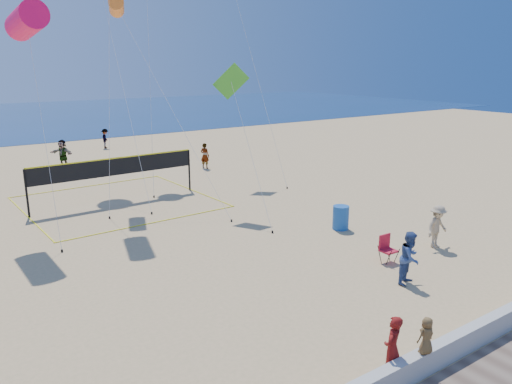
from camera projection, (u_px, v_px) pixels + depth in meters
ground at (336, 318)px, 13.79m from camera, size 120.00×120.00×0.00m
seawall at (429, 359)px, 11.33m from camera, size 32.00×0.30×0.60m
woman at (392, 348)px, 10.94m from camera, size 0.66×0.56×1.52m
toddler at (426, 336)px, 10.94m from camera, size 0.46×0.34×0.86m
bystander_a at (410, 258)px, 15.76m from camera, size 0.99×0.87×1.72m
bystander_b at (437, 227)px, 18.84m from camera, size 1.10×0.67×1.66m
far_person_1 at (63, 154)px, 33.33m from camera, size 1.46×1.75×1.89m
far_person_2 at (205, 156)px, 33.07m from camera, size 0.67×0.74×1.70m
far_person_4 at (105, 139)px, 40.93m from camera, size 0.99×1.19×1.60m
camp_chair at (387, 247)px, 17.54m from camera, size 0.54×0.66×1.09m
trash_barrel at (341, 218)px, 21.02m from camera, size 0.72×0.72×1.01m
volleyball_net at (115, 172)px, 24.81m from camera, size 8.89×8.74×2.29m
kite_0 at (27, 21)px, 19.22m from camera, size 1.23×4.67×9.12m
kite_2 at (117, 7)px, 24.15m from camera, size 2.75×7.98×9.97m
kite_4 at (233, 87)px, 22.84m from camera, size 1.50×4.80×6.85m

